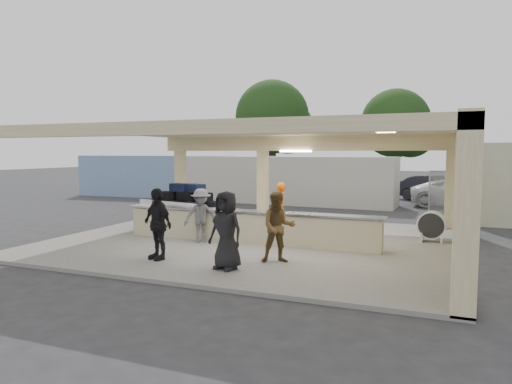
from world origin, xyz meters
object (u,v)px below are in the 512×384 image
at_px(baggage_handler, 280,208).
at_px(passenger_a, 278,227).
at_px(passenger_b, 157,224).
at_px(container_white, 285,180).
at_px(car_white_a, 465,193).
at_px(baggage_counter, 247,227).
at_px(passenger_c, 201,216).
at_px(container_blue, 156,176).
at_px(car_dark, 435,189).
at_px(drum_fan, 432,226).
at_px(passenger_d, 226,230).
at_px(luggage_cart, 184,204).

relative_size(baggage_handler, passenger_a, 0.98).
relative_size(passenger_b, container_white, 0.15).
bearing_deg(car_white_a, passenger_b, 156.16).
distance_m(baggage_counter, passenger_a, 2.67).
bearing_deg(passenger_c, container_blue, 89.78).
distance_m(passenger_c, car_white_a, 15.65).
bearing_deg(car_dark, baggage_handler, -163.82).
distance_m(drum_fan, passenger_a, 5.47).
bearing_deg(baggage_handler, container_white, -155.53).
distance_m(passenger_a, car_dark, 17.80).
bearing_deg(passenger_d, car_dark, 90.22).
bearing_deg(container_white, container_blue, 178.18).
height_order(baggage_counter, baggage_handler, baggage_handler).
relative_size(drum_fan, passenger_b, 0.52).
relative_size(baggage_counter, container_blue, 0.81).
xyz_separation_m(passenger_c, container_white, (-1.23, 12.02, 0.38)).
bearing_deg(car_white_a, luggage_cart, 142.35).
bearing_deg(passenger_a, container_white, 82.19).
distance_m(car_dark, container_white, 8.73).
xyz_separation_m(car_white_a, car_dark, (-1.43, 2.46, 0.01)).
bearing_deg(car_white_a, baggage_handler, 153.67).
relative_size(passenger_a, car_dark, 0.40).
bearing_deg(passenger_c, car_dark, 28.54).
height_order(car_dark, container_white, container_white).
relative_size(car_dark, container_blue, 0.44).
height_order(baggage_counter, drum_fan, baggage_counter).
xyz_separation_m(luggage_cart, drum_fan, (8.31, 0.62, -0.37)).
bearing_deg(baggage_handler, car_dark, 168.01).
bearing_deg(passenger_c, baggage_handler, 13.38).
bearing_deg(container_white, luggage_cart, -90.35).
bearing_deg(container_white, drum_fan, -47.63).
xyz_separation_m(baggage_counter, passenger_c, (-1.32, -0.50, 0.33)).
bearing_deg(container_blue, luggage_cart, -54.54).
height_order(passenger_b, passenger_d, passenger_d).
relative_size(baggage_counter, passenger_a, 4.63).
height_order(passenger_c, passenger_d, passenger_d).
bearing_deg(baggage_handler, luggage_cart, -78.39).
distance_m(passenger_a, container_blue, 19.48).
xyz_separation_m(baggage_counter, container_blue, (-11.57, 12.24, 0.73)).
xyz_separation_m(baggage_handler, passenger_d, (0.34, -4.89, 0.05)).
distance_m(passenger_c, container_blue, 16.36).
xyz_separation_m(passenger_b, car_white_a, (7.96, 15.83, -0.29)).
bearing_deg(baggage_counter, car_white_a, 62.74).
relative_size(passenger_c, container_blue, 0.16).
relative_size(container_white, container_blue, 1.19).
relative_size(baggage_handler, car_dark, 0.39).
xyz_separation_m(baggage_counter, passenger_a, (1.69, -2.03, 0.40)).
bearing_deg(baggage_handler, container_blue, -123.62).
bearing_deg(drum_fan, container_blue, 157.19).
bearing_deg(luggage_cart, container_blue, 142.51).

